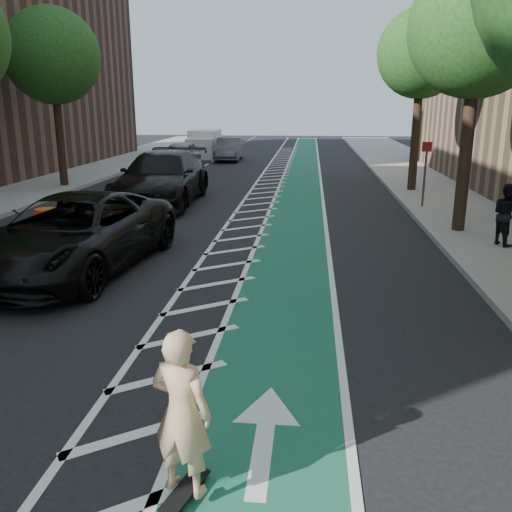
# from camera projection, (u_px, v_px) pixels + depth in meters

# --- Properties ---
(ground) EXTENTS (120.00, 120.00, 0.00)m
(ground) POSITION_uv_depth(u_px,v_px,m) (103.00, 334.00, 9.24)
(ground) COLOR black
(ground) RESTS_ON ground
(bike_lane) EXTENTS (2.00, 90.00, 0.01)m
(bike_lane) POSITION_uv_depth(u_px,v_px,m) (296.00, 218.00, 18.53)
(bike_lane) COLOR #18573C
(bike_lane) RESTS_ON ground
(buffer_strip) EXTENTS (1.40, 90.00, 0.01)m
(buffer_strip) POSITION_uv_depth(u_px,v_px,m) (252.00, 217.00, 18.68)
(buffer_strip) COLOR silver
(buffer_strip) RESTS_ON ground
(sidewalk_right) EXTENTS (5.00, 90.00, 0.15)m
(sidewalk_right) POSITION_uv_depth(u_px,v_px,m) (492.00, 220.00, 17.89)
(sidewalk_right) COLOR gray
(sidewalk_right) RESTS_ON ground
(curb_right) EXTENTS (0.12, 90.00, 0.16)m
(curb_right) POSITION_uv_depth(u_px,v_px,m) (417.00, 218.00, 18.13)
(curb_right) COLOR gray
(curb_right) RESTS_ON ground
(curb_left) EXTENTS (0.12, 90.00, 0.16)m
(curb_left) POSITION_uv_depth(u_px,v_px,m) (16.00, 211.00, 19.47)
(curb_left) COLOR gray
(curb_left) RESTS_ON ground
(tree_r_c) EXTENTS (4.20, 4.20, 7.90)m
(tree_r_c) POSITION_uv_depth(u_px,v_px,m) (480.00, 27.00, 14.59)
(tree_r_c) COLOR #382619
(tree_r_c) RESTS_ON ground
(tree_r_d) EXTENTS (4.20, 4.20, 7.90)m
(tree_r_d) POSITION_uv_depth(u_px,v_px,m) (422.00, 54.00, 22.25)
(tree_r_d) COLOR #382619
(tree_r_d) RESTS_ON ground
(tree_l_d) EXTENTS (4.20, 4.20, 7.90)m
(tree_l_d) POSITION_uv_depth(u_px,v_px,m) (54.00, 57.00, 23.76)
(tree_l_d) COLOR #382619
(tree_l_d) RESTS_ON ground
(sign_post) EXTENTS (0.35, 0.08, 2.47)m
(sign_post) POSITION_uv_depth(u_px,v_px,m) (425.00, 173.00, 19.64)
(sign_post) COLOR #4C4C4C
(sign_post) RESTS_ON ground
(skateboard) EXTENTS (0.40, 0.74, 0.10)m
(skateboard) POSITION_uv_depth(u_px,v_px,m) (185.00, 491.00, 5.38)
(skateboard) COLOR black
(skateboard) RESTS_ON ground
(skateboarder) EXTENTS (0.72, 0.57, 1.71)m
(skateboarder) POSITION_uv_depth(u_px,v_px,m) (182.00, 413.00, 5.14)
(skateboarder) COLOR tan
(skateboarder) RESTS_ON skateboard
(suv_near) EXTENTS (3.59, 6.62, 1.76)m
(suv_near) POSITION_uv_depth(u_px,v_px,m) (75.00, 234.00, 12.54)
(suv_near) COLOR black
(suv_near) RESTS_ON ground
(suv_far) EXTENTS (2.89, 6.93, 2.00)m
(suv_far) POSITION_uv_depth(u_px,v_px,m) (162.00, 178.00, 21.01)
(suv_far) COLOR black
(suv_far) RESTS_ON ground
(car_silver) EXTENTS (1.94, 4.65, 1.57)m
(car_silver) POSITION_uv_depth(u_px,v_px,m) (180.00, 154.00, 33.18)
(car_silver) COLOR #9E9DA3
(car_silver) RESTS_ON ground
(car_grey) EXTENTS (1.78, 4.71, 1.53)m
(car_grey) POSITION_uv_depth(u_px,v_px,m) (229.00, 149.00, 37.31)
(car_grey) COLOR #55565A
(car_grey) RESTS_ON ground
(pedestrian) EXTENTS (0.85, 0.96, 1.64)m
(pedestrian) POSITION_uv_depth(u_px,v_px,m) (506.00, 215.00, 14.26)
(pedestrian) COLOR black
(pedestrian) RESTS_ON sidewalk_right
(box_truck) EXTENTS (2.24, 4.67, 1.91)m
(box_truck) POSITION_uv_depth(u_px,v_px,m) (204.00, 145.00, 39.71)
(box_truck) COLOR white
(box_truck) RESTS_ON ground
(barrel_a) EXTENTS (0.73, 0.73, 0.99)m
(barrel_a) POSITION_uv_depth(u_px,v_px,m) (47.00, 227.00, 15.07)
(barrel_a) COLOR #DD4B0B
(barrel_a) RESTS_ON ground
(barrel_b) EXTENTS (0.60, 0.60, 0.81)m
(barrel_b) POSITION_uv_depth(u_px,v_px,m) (121.00, 207.00, 18.52)
(barrel_b) COLOR #FF510D
(barrel_b) RESTS_ON ground
(barrel_c) EXTENTS (0.68, 0.68, 0.93)m
(barrel_c) POSITION_uv_depth(u_px,v_px,m) (173.00, 185.00, 23.24)
(barrel_c) COLOR #FF5E0D
(barrel_c) RESTS_ON ground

